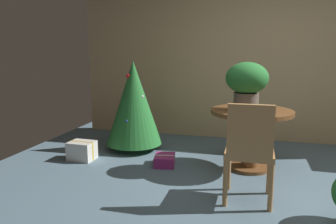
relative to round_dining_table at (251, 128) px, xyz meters
name	(u,v)px	position (x,y,z in m)	size (l,w,h in m)	color
ground_plane	(276,200)	(0.26, -0.79, -0.50)	(6.60, 6.60, 0.00)	slate
back_wall_panel	(273,55)	(0.26, 1.41, 0.80)	(6.00, 0.10, 2.60)	tan
round_dining_table	(251,128)	(0.00, 0.00, 0.00)	(0.93, 0.93, 0.71)	brown
flower_vase	(247,82)	(-0.07, -0.05, 0.53)	(0.47, 0.47, 0.54)	#665B51
wooden_chair_near	(250,148)	(0.00, -0.92, 0.02)	(0.43, 0.41, 0.93)	#B27F4C
holiday_tree	(134,103)	(-1.58, 0.41, 0.17)	(0.77, 0.77, 1.24)	brown
gift_box_purple	(165,160)	(-0.99, -0.13, -0.43)	(0.28, 0.34, 0.12)	#9E287A
gift_box_cream	(82,151)	(-2.07, -0.20, -0.38)	(0.32, 0.27, 0.24)	silver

